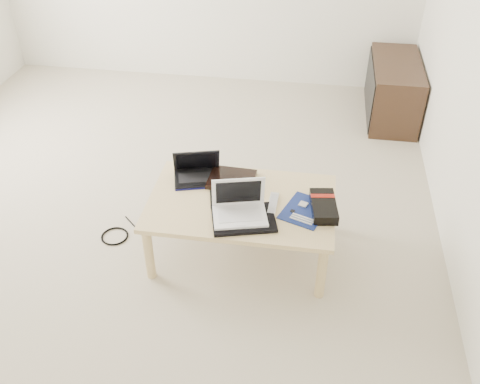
% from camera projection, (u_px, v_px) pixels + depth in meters
% --- Properties ---
extents(ground, '(4.00, 4.00, 0.00)m').
position_uv_depth(ground, '(153.00, 192.00, 3.89)').
color(ground, beige).
rests_on(ground, ground).
extents(coffee_table, '(1.10, 0.70, 0.40)m').
position_uv_depth(coffee_table, '(241.00, 207.00, 3.18)').
color(coffee_table, '#D5B880').
rests_on(coffee_table, ground).
extents(media_cabinet, '(0.41, 0.90, 0.50)m').
position_uv_depth(media_cabinet, '(392.00, 90.00, 4.67)').
color(media_cabinet, '#3D2719').
rests_on(media_cabinet, ground).
extents(book, '(0.29, 0.25, 0.03)m').
position_uv_depth(book, '(232.00, 179.00, 3.31)').
color(book, black).
rests_on(book, coffee_table).
extents(netbook, '(0.33, 0.28, 0.19)m').
position_uv_depth(netbook, '(197.00, 173.00, 3.32)').
color(netbook, black).
rests_on(netbook, coffee_table).
extents(tablet, '(0.26, 0.22, 0.01)m').
position_uv_depth(tablet, '(229.00, 198.00, 3.17)').
color(tablet, black).
rests_on(tablet, coffee_table).
extents(remote, '(0.06, 0.22, 0.02)m').
position_uv_depth(remote, '(273.00, 205.00, 3.11)').
color(remote, silver).
rests_on(remote, coffee_table).
extents(neoprene_sleeve, '(0.41, 0.34, 0.02)m').
position_uv_depth(neoprene_sleeve, '(244.00, 219.00, 3.01)').
color(neoprene_sleeve, black).
rests_on(neoprene_sleeve, coffee_table).
extents(white_laptop, '(0.34, 0.28, 0.22)m').
position_uv_depth(white_laptop, '(239.00, 208.00, 3.00)').
color(white_laptop, white).
rests_on(white_laptop, neoprene_sleeve).
extents(motherboard, '(0.31, 0.35, 0.01)m').
position_uv_depth(motherboard, '(305.00, 210.00, 3.08)').
color(motherboard, '#0B164C').
rests_on(motherboard, coffee_table).
extents(gpu_box, '(0.18, 0.30, 0.06)m').
position_uv_depth(gpu_box, '(324.00, 206.00, 3.07)').
color(gpu_box, black).
rests_on(gpu_box, coffee_table).
extents(cable_coil, '(0.13, 0.13, 0.01)m').
position_uv_depth(cable_coil, '(222.00, 202.00, 3.13)').
color(cable_coil, black).
rests_on(cable_coil, coffee_table).
extents(floor_cable_coil, '(0.23, 0.23, 0.01)m').
position_uv_depth(floor_cable_coil, '(115.00, 236.00, 3.50)').
color(floor_cable_coil, black).
rests_on(floor_cable_coil, ground).
extents(floor_cable_trail, '(0.26, 0.26, 0.01)m').
position_uv_depth(floor_cable_trail, '(138.00, 230.00, 3.55)').
color(floor_cable_trail, black).
rests_on(floor_cable_trail, ground).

